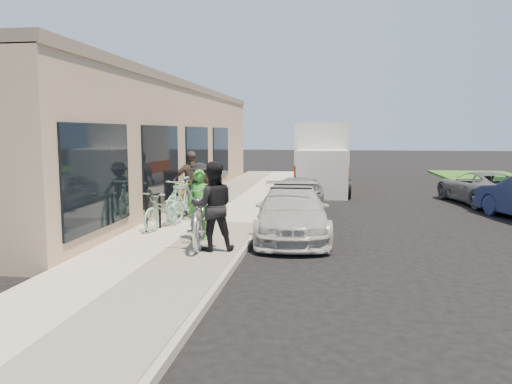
{
  "coord_description": "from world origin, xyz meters",
  "views": [
    {
      "loc": [
        1.27,
        -9.79,
        2.53
      ],
      "look_at": [
        -0.48,
        2.27,
        1.05
      ],
      "focal_mm": 35.0,
      "sensor_mm": 36.0,
      "label": 1
    }
  ],
  "objects": [
    {
      "name": "storefront",
      "position": [
        -5.24,
        7.99,
        2.12
      ],
      "size": [
        3.6,
        20.0,
        4.22
      ],
      "color": "tan",
      "rests_on": "ground"
    },
    {
      "name": "cruiser_bike_b",
      "position": [
        -2.71,
        1.93,
        0.61
      ],
      "size": [
        1.01,
        1.85,
        0.92
      ],
      "primitive_type": "imported",
      "rotation": [
        0.0,
        0.0,
        -0.24
      ],
      "color": "#83C4AB",
      "rests_on": "sidewalk"
    },
    {
      "name": "ground",
      "position": [
        0.0,
        0.0,
        0.0
      ],
      "size": [
        120.0,
        120.0,
        0.0
      ],
      "primitive_type": "plane",
      "color": "black",
      "rests_on": "ground"
    },
    {
      "name": "bystander_b",
      "position": [
        -2.71,
        4.28,
        1.06
      ],
      "size": [
        1.14,
        0.94,
        1.82
      ],
      "primitive_type": "imported",
      "rotation": [
        0.0,
        0.0,
        0.56
      ],
      "color": "brown",
      "rests_on": "sidewalk"
    },
    {
      "name": "far_car_gray",
      "position": [
        6.61,
        8.59,
        0.57
      ],
      "size": [
        2.63,
        4.4,
        1.14
      ],
      "primitive_type": "imported",
      "rotation": [
        0.0,
        0.0,
        3.33
      ],
      "color": "#5C5E61",
      "rests_on": "ground"
    },
    {
      "name": "man_standing",
      "position": [
        -1.0,
        -0.16,
        1.05
      ],
      "size": [
        1.02,
        0.89,
        1.79
      ],
      "primitive_type": "imported",
      "rotation": [
        0.0,
        0.0,
        3.42
      ],
      "color": "black",
      "rests_on": "sidewalk"
    },
    {
      "name": "cruiser_bike_a",
      "position": [
        -2.67,
        3.28,
        0.72
      ],
      "size": [
        0.84,
        1.96,
        1.14
      ],
      "primitive_type": "imported",
      "rotation": [
        0.0,
        0.0,
        -0.16
      ],
      "color": "#83C4AB",
      "rests_on": "sidewalk"
    },
    {
      "name": "tandem_bike",
      "position": [
        -1.37,
        0.41,
        0.8
      ],
      "size": [
        1.23,
        2.59,
        1.31
      ],
      "primitive_type": "imported",
      "rotation": [
        0.0,
        0.0,
        0.15
      ],
      "color": "silver",
      "rests_on": "sidewalk"
    },
    {
      "name": "sidewalk",
      "position": [
        -2.0,
        3.0,
        0.07
      ],
      "size": [
        3.0,
        34.0,
        0.15
      ],
      "primitive_type": "cube",
      "color": "#BDB7AA",
      "rests_on": "ground"
    },
    {
      "name": "curb",
      "position": [
        -0.45,
        3.0,
        0.07
      ],
      "size": [
        0.12,
        34.0,
        0.13
      ],
      "primitive_type": "cube",
      "color": "#A29C94",
      "rests_on": "ground"
    },
    {
      "name": "moving_truck",
      "position": [
        0.97,
        11.96,
        1.28
      ],
      "size": [
        2.34,
        5.94,
        2.89
      ],
      "rotation": [
        0.0,
        0.0,
        0.02
      ],
      "color": "silver",
      "rests_on": "ground"
    },
    {
      "name": "sedan_white",
      "position": [
        0.43,
        1.98,
        0.61
      ],
      "size": [
        2.03,
        4.3,
        1.25
      ],
      "rotation": [
        0.0,
        0.0,
        0.08
      ],
      "color": "#B7B8B3",
      "rests_on": "ground"
    },
    {
      "name": "bystander_a",
      "position": [
        -2.25,
        3.67,
        0.91
      ],
      "size": [
        1.12,
        1.07,
        1.52
      ],
      "primitive_type": "imported",
      "rotation": [
        0.0,
        0.0,
        2.43
      ],
      "color": "black",
      "rests_on": "sidewalk"
    },
    {
      "name": "cruiser_bike_c",
      "position": [
        -2.78,
        4.17,
        0.64
      ],
      "size": [
        0.49,
        1.64,
        0.98
      ],
      "primitive_type": "imported",
      "rotation": [
        0.0,
        0.0,
        -0.02
      ],
      "color": "yellow",
      "rests_on": "sidewalk"
    },
    {
      "name": "bike_rack",
      "position": [
        -2.9,
        1.63,
        0.69
      ],
      "size": [
        0.2,
        0.61,
        0.89
      ],
      "rotation": [
        0.0,
        0.0,
        -0.25
      ],
      "color": "black",
      "rests_on": "sidewalk"
    },
    {
      "name": "sedan_silver",
      "position": [
        0.38,
        5.08,
        0.61
      ],
      "size": [
        1.69,
        3.65,
        1.21
      ],
      "primitive_type": "imported",
      "rotation": [
        0.0,
        0.0,
        -0.07
      ],
      "color": "#9B9BA0",
      "rests_on": "ground"
    },
    {
      "name": "woman_rider",
      "position": [
        -1.52,
        0.78,
        0.93
      ],
      "size": [
        0.57,
        0.38,
        1.56
      ],
      "primitive_type": "imported",
      "rotation": [
        0.0,
        0.0,
        -0.01
      ],
      "color": "#318D2F",
      "rests_on": "sidewalk"
    },
    {
      "name": "sandwich_board",
      "position": [
        -3.02,
        6.37,
        0.69
      ],
      "size": [
        0.85,
        0.85,
        1.06
      ],
      "rotation": [
        0.0,
        0.0,
        -0.39
      ],
      "color": "#321E0D",
      "rests_on": "sidewalk"
    }
  ]
}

